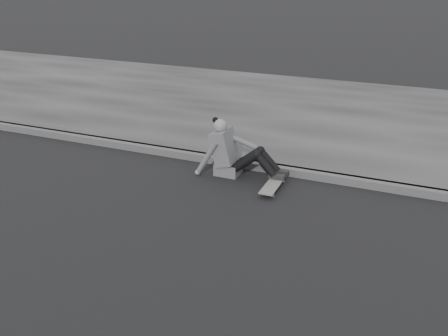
% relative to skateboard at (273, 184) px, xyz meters
% --- Properties ---
extents(ground, '(80.00, 80.00, 0.00)m').
position_rel_skateboard_xyz_m(ground, '(-0.36, -2.01, -0.07)').
color(ground, black).
rests_on(ground, ground).
extents(curb, '(24.00, 0.16, 0.12)m').
position_rel_skateboard_xyz_m(curb, '(-0.36, 0.57, -0.01)').
color(curb, '#4C4C4C').
rests_on(curb, ground).
extents(sidewalk, '(24.00, 6.00, 0.12)m').
position_rel_skateboard_xyz_m(sidewalk, '(-0.36, 3.59, -0.01)').
color(sidewalk, '#373737').
rests_on(sidewalk, ground).
extents(skateboard, '(0.20, 0.78, 0.09)m').
position_rel_skateboard_xyz_m(skateboard, '(0.00, 0.00, 0.00)').
color(skateboard, gray).
rests_on(skateboard, ground).
extents(seated_woman, '(1.38, 0.46, 0.88)m').
position_rel_skateboard_xyz_m(seated_woman, '(-0.73, 0.25, 0.29)').
color(seated_woman, '#58585A').
rests_on(seated_woman, ground).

